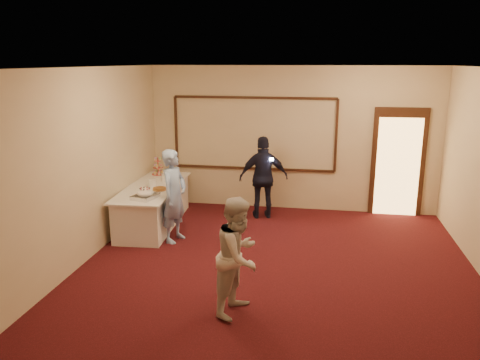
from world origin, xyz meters
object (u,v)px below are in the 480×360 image
object	(u,v)px
cupcake_stand	(158,168)
tart	(159,189)
man	(174,196)
plate_stack_a	(152,183)
plate_stack_b	(166,178)
pavlova_tray	(145,194)
woman	(239,256)
buffet_table	(154,205)
guest	(264,178)

from	to	relation	value
cupcake_stand	tart	size ratio (longest dim) A/B	1.41
man	tart	bearing A→B (deg)	57.59
plate_stack_a	plate_stack_b	xyz separation A→B (m)	(0.13, 0.43, 0.00)
cupcake_stand	tart	distance (m)	1.29
pavlova_tray	tart	size ratio (longest dim) A/B	1.90
tart	woman	world-z (taller)	woman
pavlova_tray	buffet_table	bearing A→B (deg)	101.20
buffet_table	plate_stack_b	world-z (taller)	plate_stack_b
cupcake_stand	woman	world-z (taller)	woman
guest	buffet_table	bearing A→B (deg)	7.73
buffet_table	pavlova_tray	xyz separation A→B (m)	(0.16, -0.79, 0.46)
plate_stack_b	cupcake_stand	bearing A→B (deg)	123.68
cupcake_stand	plate_stack_b	distance (m)	0.63
cupcake_stand	woman	size ratio (longest dim) A/B	0.26
cupcake_stand	plate_stack_a	bearing A→B (deg)	-77.27
buffet_table	tart	size ratio (longest dim) A/B	8.81
plate_stack_b	tart	world-z (taller)	plate_stack_b
plate_stack_b	tart	bearing A→B (deg)	-81.55
guest	plate_stack_a	bearing A→B (deg)	8.20
cupcake_stand	plate_stack_b	world-z (taller)	cupcake_stand
buffet_table	guest	xyz separation A→B (m)	(2.03, 0.81, 0.44)
tart	guest	size ratio (longest dim) A/B	0.17
plate_stack_b	woman	distance (m)	3.89
cupcake_stand	plate_stack_a	distance (m)	0.97
pavlova_tray	plate_stack_b	size ratio (longest dim) A/B	2.96
cupcake_stand	guest	world-z (taller)	guest
pavlova_tray	plate_stack_a	size ratio (longest dim) A/B	3.16
plate_stack_b	man	xyz separation A→B (m)	(0.52, -1.13, -0.03)
plate_stack_a	woman	world-z (taller)	woman
cupcake_stand	plate_stack_b	bearing A→B (deg)	-56.32
buffet_table	man	size ratio (longest dim) A/B	1.52
plate_stack_a	guest	distance (m)	2.19
buffet_table	man	distance (m)	1.07
plate_stack_b	woman	bearing A→B (deg)	-58.23
buffet_table	guest	world-z (taller)	guest
cupcake_stand	man	world-z (taller)	man
cupcake_stand	guest	distance (m)	2.25
buffet_table	cupcake_stand	distance (m)	1.09
pavlova_tray	plate_stack_a	distance (m)	0.78
pavlova_tray	cupcake_stand	xyz separation A→B (m)	(-0.37, 1.72, 0.07)
plate_stack_b	tart	distance (m)	0.69
pavlova_tray	guest	xyz separation A→B (m)	(1.87, 1.60, -0.02)
guest	woman	bearing A→B (deg)	78.32
plate_stack_a	guest	xyz separation A→B (m)	(2.03, 0.83, -0.01)
pavlova_tray	man	xyz separation A→B (m)	(0.50, 0.07, -0.03)
cupcake_stand	tart	world-z (taller)	cupcake_stand
man	guest	size ratio (longest dim) A/B	0.99
cupcake_stand	plate_stack_a	size ratio (longest dim) A/B	2.34
plate_stack_b	guest	distance (m)	1.94
pavlova_tray	cupcake_stand	size ratio (longest dim) A/B	1.35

